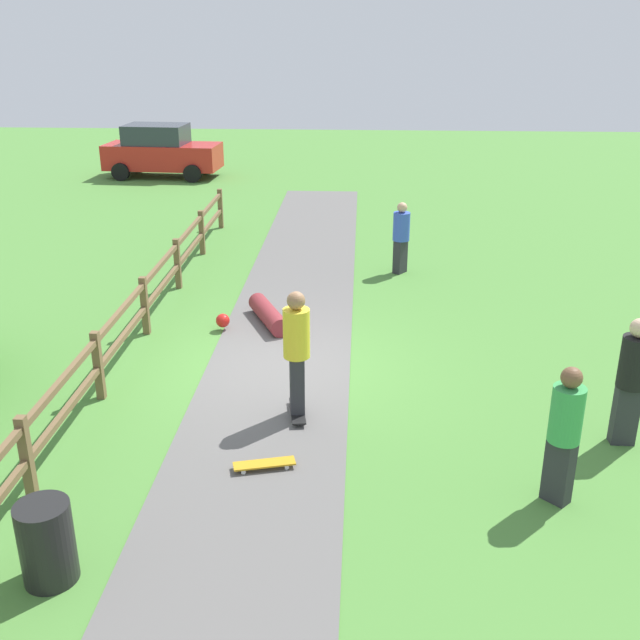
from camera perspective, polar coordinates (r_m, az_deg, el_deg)
ground_plane at (r=12.55m, az=-3.18°, el=-3.55°), size 60.00×60.00×0.00m
asphalt_path at (r=12.55m, az=-3.18°, el=-3.51°), size 2.40×28.00×0.02m
wooden_fence at (r=12.83m, az=-14.87°, el=-0.47°), size 0.12×18.12×1.10m
trash_bin at (r=8.37m, az=-20.21°, el=-15.73°), size 0.56×0.56×0.90m
skater_riding at (r=10.52m, az=-1.81°, el=-2.15°), size 0.43×0.82×1.92m
skater_fallen at (r=14.20m, az=-4.26°, el=0.39°), size 1.42×1.56×0.36m
skateboard_loose at (r=9.78m, az=-4.29°, el=-10.94°), size 0.82×0.39×0.08m
bystander_green at (r=9.18m, az=18.23°, el=-7.96°), size 0.54×0.54×1.77m
bystander_black at (r=10.72m, az=22.79°, el=-3.96°), size 0.38×0.38×1.83m
bystander_blue at (r=17.10m, az=6.24°, el=6.52°), size 0.53×0.53×1.65m
parked_car_red at (r=28.93m, az=-12.07°, el=12.55°), size 4.30×2.22×1.92m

